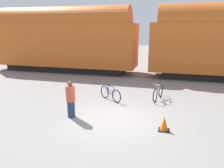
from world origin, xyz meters
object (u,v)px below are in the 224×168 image
Objects in this scene: bicycle_silver at (158,92)px; person_in_red at (71,99)px; backpack at (68,90)px; traffic_cone at (164,124)px; bicycle_blue at (110,94)px; freight_train at (143,39)px.

person_in_red is at bearing -135.31° from bicycle_silver.
backpack is (-5.14, -0.18, -0.21)m from bicycle_silver.
bicycle_silver is at bearing 97.06° from traffic_cone.
bicycle_silver is at bearing 2.01° from backpack.
bicycle_blue is 4.06× the size of backpack.
bicycle_silver is 3.70m from traffic_cone.
freight_train is at bearing 45.14° from person_in_red.
freight_train reaches higher than person_in_red.
freight_train is 76.44× the size of backpack.
bicycle_blue is at bearing -161.07° from bicycle_silver.
backpack is (-3.53, -6.11, -2.69)m from freight_train.
traffic_cone is at bearing -31.96° from backpack.
freight_train is 15.23× the size of bicycle_silver.
bicycle_blue is at bearing -96.68° from freight_train.
traffic_cone is (0.45, -3.67, -0.13)m from bicycle_silver.
traffic_cone is (5.59, -3.49, 0.08)m from backpack.
bicycle_silver is (1.61, -5.93, -2.48)m from freight_train.
person_in_red is (-3.42, -3.39, 0.40)m from bicycle_silver.
person_in_red reaches higher than backpack.
bicycle_blue is (-0.79, -6.75, -2.50)m from freight_train.
freight_train is at bearing 102.15° from traffic_cone.
bicycle_silver reaches higher than traffic_cone.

